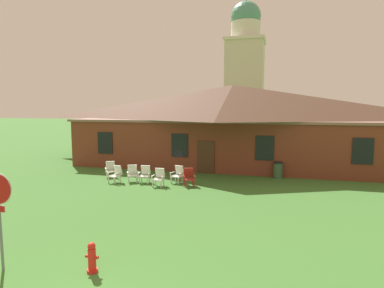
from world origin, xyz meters
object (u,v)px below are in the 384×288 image
Objects in this scene: lawn_chair_middle at (145,174)px; trash_bin at (278,170)px; lawn_chair_right_end at (159,177)px; lawn_chair_left_end at (132,173)px; lawn_chair_near_door at (116,174)px; lawn_chair_under_eave at (189,177)px; lawn_chair_far_side at (178,174)px; fire_hydrant at (92,258)px; lawn_chair_by_porch at (110,169)px.

trash_bin reaches higher than lawn_chair_middle.
lawn_chair_left_end is at bearing 162.86° from lawn_chair_right_end.
lawn_chair_left_end is 1.89m from lawn_chair_right_end.
lawn_chair_under_eave is (4.17, 0.32, 0.00)m from lawn_chair_near_door.
lawn_chair_left_end is 1.00× the size of lawn_chair_under_eave.
fire_hydrant is (0.88, -10.05, -0.12)m from lawn_chair_far_side.
lawn_chair_right_end is 7.14m from trash_bin.
lawn_chair_middle is at bearing -165.96° from lawn_chair_far_side.
lawn_chair_far_side is (3.38, 0.86, 0.00)m from lawn_chair_near_door.
trash_bin reaches higher than lawn_chair_far_side.
lawn_chair_middle is 7.83m from trash_bin.
lawn_chair_right_end is at bearing -27.93° from lawn_chair_middle.
lawn_chair_right_end is at bearing -149.53° from trash_bin.
lawn_chair_under_eave is at bearing -9.55° from lawn_chair_by_porch.
lawn_chair_far_side is at bearing 9.92° from lawn_chair_left_end.
lawn_chair_middle is at bearing 14.65° from lawn_chair_near_door.
lawn_chair_middle is 0.98× the size of trash_bin.
lawn_chair_far_side reaches higher than fire_hydrant.
lawn_chair_left_end is 8.53m from trash_bin.
lawn_chair_under_eave is 5.60m from trash_bin.
lawn_chair_left_end and lawn_chair_right_end have the same top height.
lawn_chair_under_eave is at bearing 16.62° from lawn_chair_right_end.
lawn_chair_far_side is 10.09m from fire_hydrant.
trash_bin is at bearing 21.04° from lawn_chair_left_end.
lawn_chair_far_side is 6.01m from trash_bin.
lawn_chair_near_door is at bearing -175.64° from lawn_chair_under_eave.
lawn_chair_far_side is at bearing 53.33° from lawn_chair_right_end.
lawn_chair_middle and lawn_chair_under_eave have the same top height.
lawn_chair_near_door is 4.18m from lawn_chair_under_eave.
lawn_chair_near_door is at bearing -165.67° from lawn_chair_far_side.
lawn_chair_middle is 1.85m from lawn_chair_far_side.
lawn_chair_near_door is 0.92m from lawn_chair_left_end.
lawn_chair_left_end is 3.35m from lawn_chair_under_eave.
lawn_chair_by_porch is 1.00× the size of lawn_chair_under_eave.
lawn_chair_left_end and lawn_chair_middle have the same top height.
lawn_chair_by_porch is at bearing 170.45° from lawn_chair_under_eave.
lawn_chair_middle is 2.59m from lawn_chair_under_eave.
lawn_chair_far_side is at bearing 14.04° from lawn_chair_middle.
lawn_chair_left_end reaches higher than fire_hydrant.
lawn_chair_far_side is (0.75, 1.00, 0.00)m from lawn_chair_right_end.
lawn_chair_near_door is 10.13m from fire_hydrant.
lawn_chair_near_door is 1.00× the size of lawn_chair_middle.
lawn_chair_far_side is 1.21× the size of fire_hydrant.
lawn_chair_under_eave is at bearing -1.68° from lawn_chair_left_end.
lawn_chair_middle is at bearing -16.69° from lawn_chair_by_porch.
lawn_chair_under_eave is (0.79, -0.55, 0.00)m from lawn_chair_far_side.
lawn_chair_by_porch is 1.00× the size of lawn_chair_far_side.
lawn_chair_near_door and lawn_chair_right_end have the same top height.
lawn_chair_under_eave is 0.98× the size of trash_bin.
lawn_chair_by_porch is 2.69m from lawn_chair_middle.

